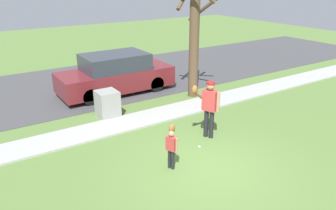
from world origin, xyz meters
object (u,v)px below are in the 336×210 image
object	(u,v)px
baseball	(199,147)
utility_cabinet	(108,104)
person_child	(172,142)
street_tree_near	(195,27)
person_adult	(209,104)
parked_suv_maroon	(116,74)

from	to	relation	value
baseball	utility_cabinet	world-z (taller)	utility_cabinet
person_child	baseball	world-z (taller)	person_child
person_child	baseball	xyz separation A→B (m)	(1.21, 0.38, -0.67)
person_child	street_tree_near	size ratio (longest dim) A/B	0.21
utility_cabinet	baseball	bearing A→B (deg)	-70.57
person_child	utility_cabinet	world-z (taller)	person_child
person_child	utility_cabinet	bearing A→B (deg)	66.60
baseball	utility_cabinet	distance (m)	3.78
baseball	utility_cabinet	bearing A→B (deg)	109.43
person_child	utility_cabinet	xyz separation A→B (m)	(-0.04, 3.93, -0.23)
person_adult	street_tree_near	size ratio (longest dim) A/B	0.34
parked_suv_maroon	street_tree_near	bearing A→B (deg)	-40.65
utility_cabinet	person_adult	bearing A→B (deg)	-59.01
person_adult	person_child	distance (m)	2.05
baseball	utility_cabinet	xyz separation A→B (m)	(-1.25, 3.55, 0.43)
street_tree_near	parked_suv_maroon	distance (m)	3.79
street_tree_near	person_adult	bearing A→B (deg)	-120.41
baseball	parked_suv_maroon	distance (m)	5.82
person_adult	person_child	bearing A→B (deg)	-0.60
street_tree_near	utility_cabinet	bearing A→B (deg)	-178.07
baseball	person_adult	bearing A→B (deg)	33.21
person_adult	street_tree_near	bearing A→B (deg)	-144.38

